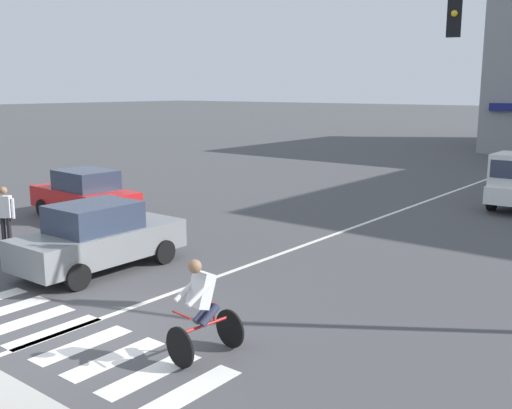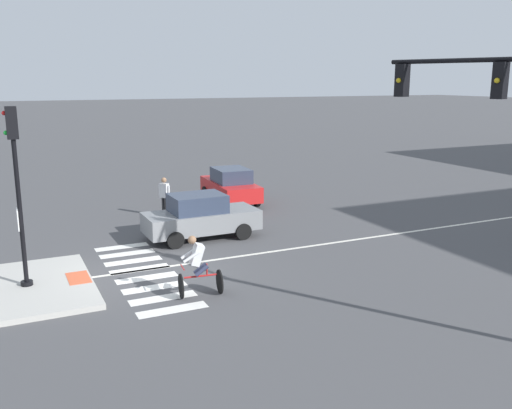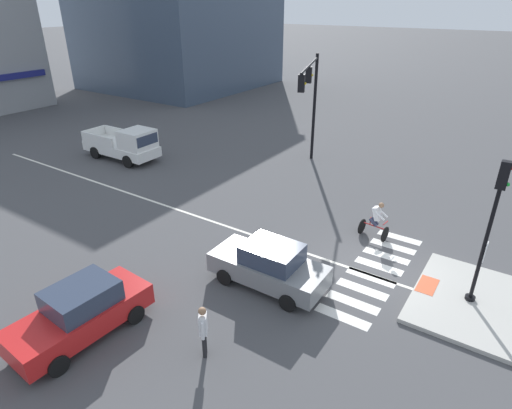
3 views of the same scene
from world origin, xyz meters
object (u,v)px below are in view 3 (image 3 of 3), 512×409
car_grey_westbound_near (269,265)px  pedestrian_at_curb_left (203,328)px  signal_pole (491,222)px  car_red_cross_left (81,312)px  traffic_light_mast (311,93)px  cyclist (376,219)px  pickup_truck_white_eastbound_distant (126,145)px

car_grey_westbound_near → pedestrian_at_curb_left: 3.79m
car_grey_westbound_near → signal_pole: bearing=-64.8°
car_red_cross_left → traffic_light_mast: bearing=3.0°
signal_pole → cyclist: size_ratio=2.88×
pedestrian_at_curb_left → car_red_cross_left: bearing=110.8°
signal_pole → car_grey_westbound_near: signal_pole is taller
pickup_truck_white_eastbound_distant → cyclist: 16.22m
signal_pole → pedestrian_at_curb_left: 9.07m
traffic_light_mast → car_red_cross_left: size_ratio=1.51×
signal_pole → pedestrian_at_curb_left: (-6.63, 5.82, -2.08)m
cyclist → pedestrian_at_curb_left: cyclist is taller
cyclist → pickup_truck_white_eastbound_distant: bearing=87.3°
signal_pole → pedestrian_at_curb_left: bearing=138.7°
signal_pole → pedestrian_at_curb_left: size_ratio=2.90×
car_grey_westbound_near → cyclist: size_ratio=2.45×
car_grey_westbound_near → car_red_cross_left: bearing=147.2°
car_red_cross_left → car_grey_westbound_near: 6.10m
traffic_light_mast → cyclist: traffic_light_mast is taller
signal_pole → pickup_truck_white_eastbound_distant: (3.14, 20.32, -2.08)m
traffic_light_mast → pedestrian_at_curb_left: 15.60m
pedestrian_at_curb_left → cyclist: bearing=-10.7°
cyclist → pedestrian_at_curb_left: bearing=169.3°
car_red_cross_left → cyclist: size_ratio=2.49×
car_red_cross_left → pedestrian_at_curb_left: pedestrian_at_curb_left is taller
traffic_light_mast → car_grey_westbound_near: 12.11m
traffic_light_mast → pedestrian_at_curb_left: bearing=-163.2°
car_red_cross_left → pedestrian_at_curb_left: 3.81m
car_red_cross_left → cyclist: cyclist is taller
car_red_cross_left → cyclist: 11.62m
traffic_light_mast → car_grey_westbound_near: traffic_light_mast is taller
traffic_light_mast → car_red_cross_left: (-15.91, -0.83, -3.66)m
car_red_cross_left → pickup_truck_white_eastbound_distant: (11.12, 10.95, 0.17)m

